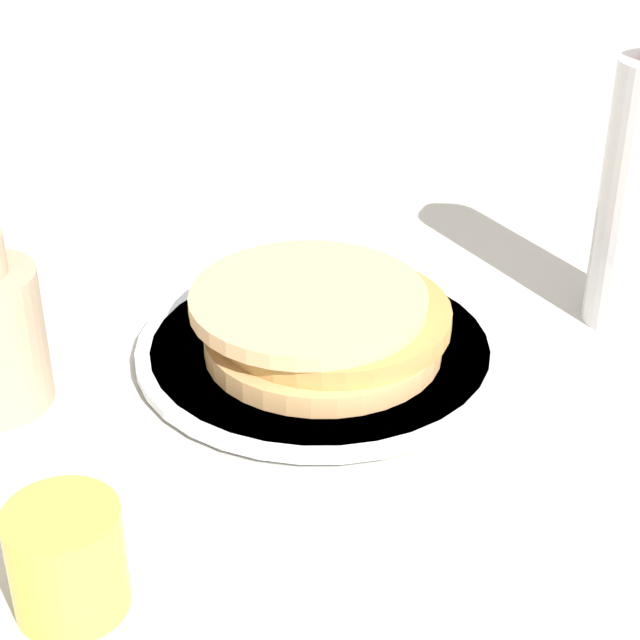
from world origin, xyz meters
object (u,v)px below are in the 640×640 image
(plate, at_px, (320,349))
(pancake_stack, at_px, (322,321))
(water_bottle_near, at_px, (640,195))
(juice_glass, at_px, (67,560))

(plate, xyz_separation_m, pancake_stack, (-0.00, 0.00, 0.03))
(plate, height_order, water_bottle_near, water_bottle_near)
(plate, relative_size, pancake_stack, 1.46)
(pancake_stack, distance_m, water_bottle_near, 0.27)
(plate, xyz_separation_m, juice_glass, (-0.06, 0.29, 0.03))
(juice_glass, bearing_deg, water_bottle_near, -101.32)
(plate, relative_size, juice_glass, 4.29)
(pancake_stack, xyz_separation_m, juice_glass, (-0.05, 0.29, -0.00))
(plate, distance_m, juice_glass, 0.30)
(pancake_stack, bearing_deg, plate, -32.57)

